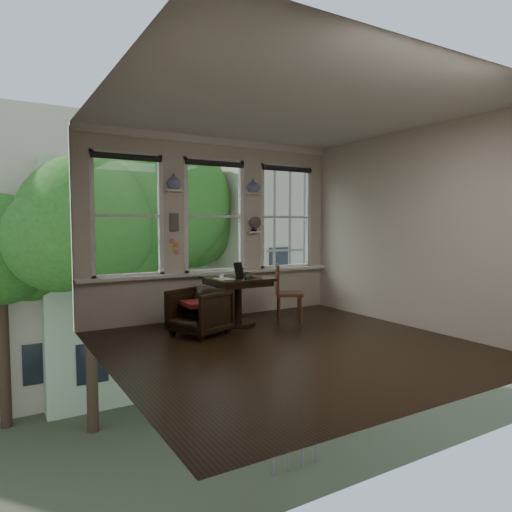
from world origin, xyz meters
TOP-DOWN VIEW (x-y plane):
  - ground at (0.00, 0.00)m, footprint 4.50×4.50m
  - ceiling at (0.00, 0.00)m, footprint 4.50×4.50m
  - wall_back at (0.00, 2.25)m, footprint 4.50×0.00m
  - wall_front at (0.00, -2.25)m, footprint 4.50×0.00m
  - wall_left at (-2.25, 0.00)m, footprint 0.00×4.50m
  - wall_right at (2.25, 0.00)m, footprint 0.00×4.50m
  - window_left at (-1.45, 2.25)m, footprint 1.10×0.12m
  - window_center at (0.00, 2.25)m, footprint 1.10×0.12m
  - window_right at (1.45, 2.25)m, footprint 1.10×0.12m
  - shelf_left at (-0.72, 2.15)m, footprint 0.26×0.16m
  - shelf_right at (0.72, 2.15)m, footprint 0.26×0.16m
  - intercom at (-0.72, 2.18)m, footprint 0.14×0.06m
  - sticky_notes at (-0.72, 2.19)m, footprint 0.16×0.01m
  - desk_fan at (0.72, 2.13)m, footprint 0.20×0.20m
  - vase_left at (-0.72, 2.15)m, footprint 0.24×0.24m
  - vase_right at (0.72, 2.15)m, footprint 0.24×0.24m
  - table at (0.01, 1.43)m, footprint 0.90×0.90m
  - armchair_left at (-0.75, 1.16)m, footprint 0.94×0.93m
  - cushion_red at (-0.75, 1.16)m, footprint 0.45×0.45m
  - side_chair_right at (0.86, 1.24)m, footprint 0.57×0.57m
  - laptop at (0.10, 1.27)m, footprint 0.34×0.23m
  - mug at (-0.27, 1.41)m, footprint 0.11×0.11m
  - drinking_glass at (0.05, 1.17)m, footprint 0.15×0.15m
  - tablet at (0.09, 1.53)m, footprint 0.17×0.12m
  - papers at (-0.26, 1.36)m, footprint 0.23×0.31m

SIDE VIEW (x-z plane):
  - ground at x=0.00m, z-range 0.00..0.00m
  - armchair_left at x=-0.75m, z-range 0.00..0.66m
  - table at x=0.01m, z-range 0.00..0.75m
  - cushion_red at x=-0.75m, z-range 0.42..0.48m
  - side_chair_right at x=0.86m, z-range 0.00..0.92m
  - papers at x=-0.26m, z-range 0.75..0.75m
  - laptop at x=0.10m, z-range 0.75..0.78m
  - mug at x=-0.27m, z-range 0.75..0.83m
  - drinking_glass at x=0.05m, z-range 0.75..0.85m
  - tablet at x=0.09m, z-range 0.75..0.97m
  - sticky_notes at x=-0.72m, z-range 1.13..1.37m
  - wall_back at x=0.00m, z-range -0.75..3.75m
  - wall_front at x=0.00m, z-range -0.75..3.75m
  - wall_left at x=-2.25m, z-range -0.75..3.75m
  - wall_right at x=2.25m, z-range -0.75..3.75m
  - desk_fan at x=0.72m, z-range 1.41..1.65m
  - intercom at x=-0.72m, z-range 1.46..1.74m
  - window_left at x=-1.45m, z-range 0.75..2.65m
  - window_center at x=0.00m, z-range 0.75..2.65m
  - window_right at x=1.45m, z-range 0.75..2.65m
  - shelf_left at x=-0.72m, z-range 2.08..2.12m
  - shelf_right at x=0.72m, z-range 2.08..2.12m
  - vase_left at x=-0.72m, z-range 2.12..2.36m
  - vase_right at x=0.72m, z-range 2.12..2.36m
  - ceiling at x=0.00m, z-range 3.00..3.00m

